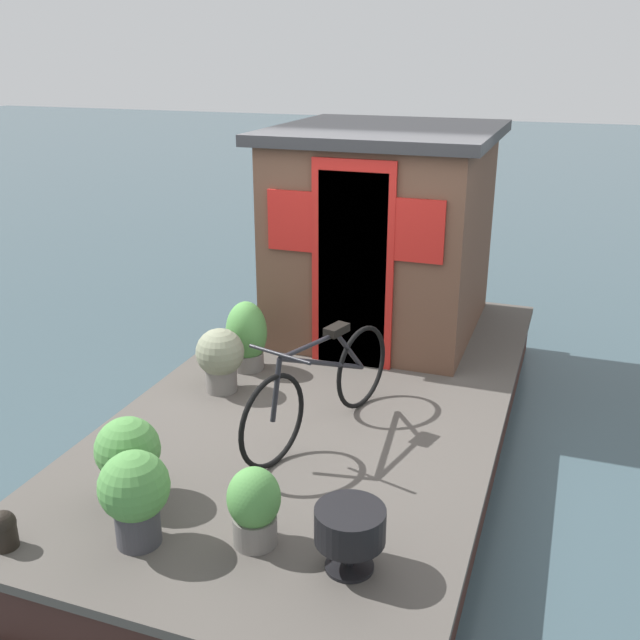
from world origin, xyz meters
name	(u,v)px	position (x,y,z in m)	size (l,w,h in m)	color
ground_plane	(328,443)	(0.00, 0.00, 0.00)	(60.00, 60.00, 0.00)	#384C54
houseboat_deck	(328,418)	(0.00, 0.00, 0.24)	(5.46, 2.82, 0.47)	#4C4742
houseboat_cabin	(384,230)	(1.62, 0.00, 1.46)	(2.19, 2.02, 1.96)	brown
bicycle	(321,387)	(-0.65, -0.17, 0.84)	(1.67, 0.63, 0.79)	black
potted_plant_fern	(128,455)	(-1.81, 0.67, 0.77)	(0.40, 0.40, 0.54)	#38383D
potted_plant_geranium	(220,357)	(-0.26, 0.84, 0.77)	(0.39, 0.39, 0.53)	slate
potted_plant_sage	(254,506)	(-1.96, -0.24, 0.72)	(0.30, 0.30, 0.48)	slate
potted_plant_rosemary	(135,493)	(-2.18, 0.38, 0.80)	(0.40, 0.40, 0.57)	#38383D
potted_plant_succulent	(247,336)	(0.22, 0.82, 0.78)	(0.36, 0.36, 0.61)	slate
charcoal_grill	(350,527)	(-1.99, -0.81, 0.73)	(0.38, 0.38, 0.37)	black
mooring_bollard	(4,529)	(-2.47, 1.06, 0.59)	(0.15, 0.15, 0.23)	black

